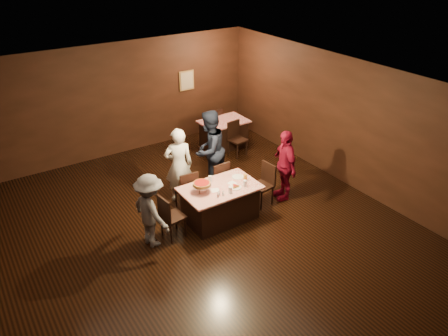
{
  "coord_description": "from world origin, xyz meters",
  "views": [
    {
      "loc": [
        -3.52,
        -5.71,
        5.33
      ],
      "look_at": [
        0.92,
        1.08,
        1.0
      ],
      "focal_mm": 35.0,
      "sensor_mm": 36.0,
      "label": 1
    }
  ],
  "objects": [
    {
      "name": "glass_front_left",
      "position": [
        0.68,
        0.48,
        0.84
      ],
      "size": [
        0.08,
        0.08,
        0.14
      ],
      "primitive_type": "cylinder",
      "color": "silver",
      "rests_on": "main_table"
    },
    {
      "name": "chair_end_left",
      "position": [
        -0.47,
        0.78,
        0.47
      ],
      "size": [
        0.46,
        0.46,
        0.95
      ],
      "primitive_type": "cube",
      "rotation": [
        0.0,
        0.0,
        1.68
      ],
      "color": "black",
      "rests_on": "ground"
    },
    {
      "name": "diner_navy_hoodie",
      "position": [
        1.17,
        2.08,
        0.95
      ],
      "size": [
        1.14,
        1.04,
        1.9
      ],
      "primitive_type": "imported",
      "rotation": [
        0.0,
        0.0,
        3.58
      ],
      "color": "#171D30",
      "rests_on": "ground"
    },
    {
      "name": "chair_far_right",
      "position": [
        1.03,
        1.53,
        0.47
      ],
      "size": [
        0.44,
        0.44,
        0.95
      ],
      "primitive_type": "cube",
      "rotation": [
        0.0,
        0.0,
        3.18
      ],
      "color": "black",
      "rests_on": "ground"
    },
    {
      "name": "plate_empty",
      "position": [
        1.18,
        0.93,
        0.78
      ],
      "size": [
        0.25,
        0.25,
        0.01
      ],
      "primitive_type": "cylinder",
      "color": "white",
      "rests_on": "main_table"
    },
    {
      "name": "napkin_center",
      "position": [
        0.93,
        0.78,
        0.77
      ],
      "size": [
        0.19,
        0.19,
        0.01
      ],
      "primitive_type": "cube",
      "rotation": [
        0.0,
        0.0,
        0.21
      ],
      "color": "white",
      "rests_on": "main_table"
    },
    {
      "name": "chair_back_far",
      "position": [
        2.68,
        4.38,
        0.47
      ],
      "size": [
        0.51,
        0.51,
        0.95
      ],
      "primitive_type": "cube",
      "rotation": [
        0.0,
        0.0,
        3.38
      ],
      "color": "black",
      "rests_on": "ground"
    },
    {
      "name": "glass_back",
      "position": [
        0.58,
        1.08,
        0.84
      ],
      "size": [
        0.08,
        0.08,
        0.14
      ],
      "primitive_type": "cylinder",
      "color": "silver",
      "rests_on": "main_table"
    },
    {
      "name": "pizza_stand",
      "position": [
        0.23,
        0.83,
        0.95
      ],
      "size": [
        0.38,
        0.38,
        0.22
      ],
      "color": "black",
      "rests_on": "main_table"
    },
    {
      "name": "diner_white_jacket",
      "position": [
        0.29,
        1.94,
        0.87
      ],
      "size": [
        0.73,
        0.59,
        1.74
      ],
      "primitive_type": "imported",
      "rotation": [
        0.0,
        0.0,
        2.83
      ],
      "color": "white",
      "rests_on": "ground"
    },
    {
      "name": "diner_red_shirt",
      "position": [
        2.3,
        0.73,
        0.83
      ],
      "size": [
        0.66,
        1.04,
        1.65
      ],
      "primitive_type": "imported",
      "rotation": [
        0.0,
        0.0,
        -1.86
      ],
      "color": "maroon",
      "rests_on": "ground"
    },
    {
      "name": "room",
      "position": [
        0.0,
        0.01,
        2.14
      ],
      "size": [
        10.0,
        10.04,
        3.02
      ],
      "color": "black",
      "rests_on": "ground"
    },
    {
      "name": "napkin_left",
      "position": [
        0.48,
        0.73,
        0.77
      ],
      "size": [
        0.21,
        0.21,
        0.01
      ],
      "primitive_type": "cube",
      "rotation": [
        0.0,
        0.0,
        -0.35
      ],
      "color": "white",
      "rests_on": "main_table"
    },
    {
      "name": "back_table",
      "position": [
        2.68,
        3.78,
        0.39
      ],
      "size": [
        1.3,
        0.9,
        0.77
      ],
      "primitive_type": "cube",
      "color": "#B00B19",
      "rests_on": "ground"
    },
    {
      "name": "plate_with_slice",
      "position": [
        0.88,
        0.6,
        0.8
      ],
      "size": [
        0.25,
        0.25,
        0.06
      ],
      "color": "white",
      "rests_on": "main_table"
    },
    {
      "name": "condiments",
      "position": [
        0.45,
        0.49,
        0.82
      ],
      "size": [
        0.17,
        0.1,
        0.09
      ],
      "color": "silver",
      "rests_on": "main_table"
    },
    {
      "name": "glass_amber",
      "position": [
        1.23,
        0.73,
        0.84
      ],
      "size": [
        0.08,
        0.08,
        0.14
      ],
      "primitive_type": "cylinder",
      "color": "#BF7F26",
      "rests_on": "main_table"
    },
    {
      "name": "main_table",
      "position": [
        0.63,
        0.78,
        0.39
      ],
      "size": [
        1.6,
        1.0,
        0.77
      ],
      "primitive_type": "cube",
      "color": "#A5140B",
      "rests_on": "ground"
    },
    {
      "name": "diner_grey_knit",
      "position": [
        -0.92,
        0.79,
        0.75
      ],
      "size": [
        0.72,
        1.06,
        1.51
      ],
      "primitive_type": "imported",
      "rotation": [
        0.0,
        0.0,
        1.75
      ],
      "color": "slate",
      "rests_on": "ground"
    },
    {
      "name": "chair_back_near",
      "position": [
        2.68,
        3.08,
        0.47
      ],
      "size": [
        0.47,
        0.47,
        0.95
      ],
      "primitive_type": "cube",
      "rotation": [
        0.0,
        0.0,
        0.13
      ],
      "color": "black",
      "rests_on": "ground"
    },
    {
      "name": "chair_end_right",
      "position": [
        1.73,
        0.78,
        0.47
      ],
      "size": [
        0.47,
        0.47,
        0.95
      ],
      "primitive_type": "cube",
      "rotation": [
        0.0,
        0.0,
        -1.46
      ],
      "color": "black",
      "rests_on": "ground"
    },
    {
      "name": "chair_far_left",
      "position": [
        0.23,
        1.53,
        0.47
      ],
      "size": [
        0.44,
        0.44,
        0.95
      ],
      "primitive_type": "cube",
      "rotation": [
        0.0,
        0.0,
        3.1
      ],
      "color": "black",
      "rests_on": "ground"
    },
    {
      "name": "glass_front_right",
      "position": [
        1.08,
        0.53,
        0.84
      ],
      "size": [
        0.08,
        0.08,
        0.14
      ],
      "primitive_type": "cylinder",
      "color": "silver",
      "rests_on": "main_table"
    }
  ]
}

